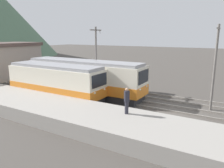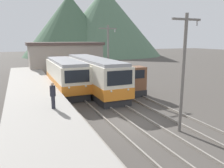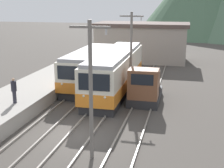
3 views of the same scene
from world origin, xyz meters
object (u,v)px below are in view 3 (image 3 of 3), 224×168
shunting_locomotive (145,87)px  catenary_mast_near (91,86)px  person_on_platform (14,89)px  commuter_train_center (116,73)px  catenary_mast_mid (131,51)px  commuter_train_left (90,70)px

shunting_locomotive → catenary_mast_near: bearing=-98.3°
person_on_platform → commuter_train_center: bearing=55.2°
commuter_train_center → catenary_mast_mid: 2.73m
commuter_train_center → person_on_platform: bearing=-124.8°
commuter_train_left → shunting_locomotive: 6.80m
shunting_locomotive → catenary_mast_near: 10.68m
commuter_train_center → person_on_platform: commuter_train_center is taller
commuter_train_center → catenary_mast_near: bearing=-83.1°
commuter_train_left → commuter_train_center: (2.80, -1.26, 0.08)m
shunting_locomotive → commuter_train_left: bearing=148.8°
shunting_locomotive → person_on_platform: shunting_locomotive is taller
catenary_mast_near → catenary_mast_mid: (0.00, 11.81, 0.00)m
shunting_locomotive → catenary_mast_near: (-1.49, -10.23, 2.69)m
shunting_locomotive → catenary_mast_mid: 3.46m
commuter_train_left → catenary_mast_mid: bearing=-24.2°
catenary_mast_mid → shunting_locomotive: bearing=-46.7°
commuter_train_center → catenary_mast_mid: (1.51, -0.67, 2.18)m
commuter_train_center → shunting_locomotive: (3.00, -2.26, -0.51)m
commuter_train_center → catenary_mast_mid: bearing=-24.1°
commuter_train_left → shunting_locomotive: (5.80, -3.52, -0.43)m
commuter_train_left → catenary_mast_near: (4.31, -13.75, 2.26)m
commuter_train_left → person_on_platform: (-2.72, -9.19, 0.40)m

